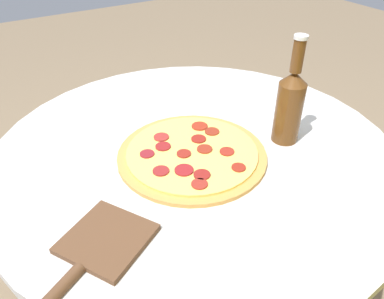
{
  "coord_description": "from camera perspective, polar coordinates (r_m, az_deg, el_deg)",
  "views": [
    {
      "loc": [
        0.41,
        0.65,
        1.25
      ],
      "look_at": [
        0.03,
        0.03,
        0.73
      ],
      "focal_mm": 35.0,
      "sensor_mm": 36.0,
      "label": 1
    }
  ],
  "objects": [
    {
      "name": "pizza_paddle",
      "position": [
        0.71,
        -14.0,
        -14.28
      ],
      "size": [
        0.26,
        0.2,
        0.02
      ],
      "rotation": [
        0.0,
        0.0,
        0.53
      ],
      "color": "brown",
      "rests_on": "table"
    },
    {
      "name": "table",
      "position": [
        1.06,
        0.38,
        -8.28
      ],
      "size": [
        1.0,
        1.0,
        0.71
      ],
      "color": "silver",
      "rests_on": "ground_plane"
    },
    {
      "name": "beer_bottle",
      "position": [
        0.94,
        14.68,
        6.78
      ],
      "size": [
        0.07,
        0.07,
        0.27
      ],
      "color": "#563314",
      "rests_on": "table"
    },
    {
      "name": "pizza",
      "position": [
        0.89,
        -0.01,
        -0.64
      ],
      "size": [
        0.36,
        0.36,
        0.02
      ],
      "color": "#C68E47",
      "rests_on": "table"
    }
  ]
}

